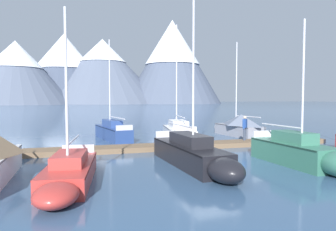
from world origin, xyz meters
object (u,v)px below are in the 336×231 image
at_px(sailboat_outer_slip, 301,153).
at_px(sailboat_end_of_dock, 238,125).
at_px(person_on_dock, 245,126).
at_px(sailboat_far_berth, 178,131).
at_px(sailboat_second_berth, 68,173).
at_px(sailboat_mid_dock_port, 111,131).
at_px(sailboat_mid_dock_starboard, 194,154).

bearing_deg(sailboat_outer_slip, sailboat_end_of_dock, 70.00).
bearing_deg(person_on_dock, sailboat_far_berth, 122.55).
bearing_deg(sailboat_second_berth, sailboat_mid_dock_port, 73.40).
height_order(sailboat_outer_slip, person_on_dock, sailboat_outer_slip).
height_order(sailboat_mid_dock_port, sailboat_far_berth, sailboat_far_berth).
bearing_deg(sailboat_mid_dock_starboard, person_on_dock, 38.79).
distance_m(sailboat_outer_slip, sailboat_end_of_dock, 11.94).
relative_size(sailboat_outer_slip, person_on_dock, 4.00).
distance_m(sailboat_far_berth, sailboat_outer_slip, 11.57).
relative_size(sailboat_mid_dock_starboard, sailboat_far_berth, 0.98).
xyz_separation_m(sailboat_second_berth, sailboat_far_berth, (8.86, 11.01, 0.12)).
bearing_deg(person_on_dock, sailboat_mid_dock_starboard, -141.21).
distance_m(sailboat_mid_dock_port, person_on_dock, 10.36).
relative_size(sailboat_far_berth, person_on_dock, 5.42).
bearing_deg(sailboat_mid_dock_starboard, sailboat_far_berth, 71.35).
bearing_deg(sailboat_second_berth, sailboat_outer_slip, -2.61).
bearing_deg(sailboat_second_berth, sailboat_mid_dock_starboard, 11.44).
bearing_deg(person_on_dock, sailboat_end_of_dock, 61.37).
height_order(sailboat_second_berth, sailboat_mid_dock_port, sailboat_mid_dock_port).
distance_m(sailboat_mid_dock_port, sailboat_far_berth, 5.34).
bearing_deg(sailboat_second_berth, person_on_dock, 27.70).
distance_m(sailboat_second_berth, person_on_dock, 13.46).
relative_size(sailboat_second_berth, person_on_dock, 3.75).
height_order(sailboat_mid_dock_port, sailboat_end_of_dock, sailboat_end_of_dock).
bearing_deg(person_on_dock, sailboat_outer_slip, -103.60).
relative_size(sailboat_far_berth, sailboat_outer_slip, 1.35).
xyz_separation_m(sailboat_far_berth, sailboat_outer_slip, (1.42, -11.48, 0.05)).
relative_size(sailboat_far_berth, sailboat_end_of_dock, 1.14).
relative_size(sailboat_second_berth, sailboat_end_of_dock, 0.79).
distance_m(sailboat_second_berth, sailboat_mid_dock_port, 13.19).
distance_m(sailboat_mid_dock_starboard, sailboat_end_of_dock, 13.08).
relative_size(sailboat_mid_dock_port, sailboat_far_berth, 0.85).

